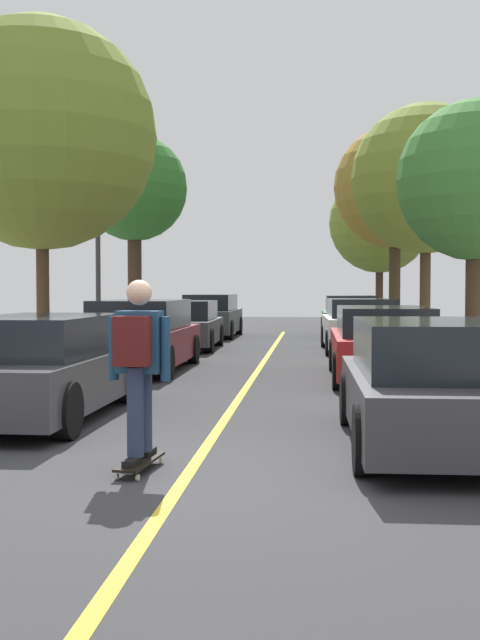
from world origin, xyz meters
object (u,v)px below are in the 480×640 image
at_px(parked_car_right_nearest, 435,385).
at_px(skateboarder, 138,359).
at_px(parked_car_left_nearest, 40,367).
at_px(street_tree_right_nearest, 478,182).
at_px(parked_car_right_farthest, 350,317).
at_px(street_tree_left_near, 134,190).
at_px(street_tree_right_near, 426,179).
at_px(skateboard, 140,462).
at_px(parked_car_right_near, 383,343).
at_px(parked_car_left_farthest, 211,316).
at_px(street_tree_right_farthest, 380,223).
at_px(streetlamp, 98,217).
at_px(street_tree_right_far, 395,187).
at_px(street_tree_left_nearest, 41,135).
at_px(parked_car_left_near, 141,336).
at_px(parked_car_left_far, 186,325).
at_px(parked_car_right_far, 361,325).

bearing_deg(parked_car_right_nearest, skateboarder, -153.54).
xyz_separation_m(parked_car_left_nearest, street_tree_right_nearest, (6.50, 5.10, 2.96)).
xyz_separation_m(parked_car_right_farthest, street_tree_left_near, (-6.50, -4.21, 3.86)).
bearing_deg(street_tree_right_nearest, parked_car_right_farthest, 98.01).
bearing_deg(street_tree_right_near, skateboard, -107.18).
relative_size(parked_car_right_near, street_tree_right_nearest, 0.92).
distance_m(parked_car_left_farthest, parked_car_right_near, 13.54).
xyz_separation_m(parked_car_left_nearest, parked_car_right_near, (4.77, 4.77, 0.01)).
relative_size(street_tree_right_farthest, streetlamp, 1.18).
bearing_deg(parked_car_right_near, street_tree_right_nearest, 10.84).
height_order(street_tree_right_far, street_tree_right_farthest, street_tree_right_far).
bearing_deg(skateboarder, parked_car_right_nearest, 26.46).
relative_size(street_tree_left_nearest, street_tree_right_farthest, 0.99).
xyz_separation_m(parked_car_left_farthest, parked_car_right_nearest, (4.77, -18.96, -0.07)).
bearing_deg(parked_car_left_near, street_tree_left_nearest, -152.43).
distance_m(street_tree_right_nearest, streetlamp, 9.23).
bearing_deg(street_tree_right_far, parked_car_left_near, -115.07).
relative_size(street_tree_right_nearest, streetlamp, 0.87).
relative_size(street_tree_left_nearest, street_tree_right_near, 1.04).
bearing_deg(skateboard, parked_car_left_far, 97.46).
relative_size(street_tree_right_far, streetlamp, 1.31).
height_order(parked_car_right_near, skateboarder, skateboarder).
relative_size(parked_car_right_farthest, skateboarder, 2.84).
xyz_separation_m(parked_car_left_farthest, parked_car_right_near, (4.77, -12.67, -0.06)).
bearing_deg(parked_car_left_farthest, street_tree_left_nearest, -98.01).
xyz_separation_m(parked_car_left_near, skateboarder, (1.93, -8.97, 0.33)).
bearing_deg(parked_car_right_far, skateboard, -101.18).
bearing_deg(street_tree_right_near, street_tree_left_nearest, -140.70).
bearing_deg(parked_car_right_near, street_tree_left_near, 127.64).
xyz_separation_m(street_tree_right_near, streetlamp, (-8.25, -2.64, -1.17)).
distance_m(parked_car_right_farthest, street_tree_left_near, 8.65).
bearing_deg(parked_car_right_farthest, parked_car_left_farthest, 179.49).
bearing_deg(parked_car_left_farthest, street_tree_left_near, -112.18).
bearing_deg(parked_car_right_farthest, streetlamp, -128.59).
bearing_deg(skateboarder, street_tree_right_far, 78.70).
bearing_deg(parked_car_left_far, parked_car_left_near, -90.00).
height_order(parked_car_right_near, street_tree_left_nearest, street_tree_left_nearest).
relative_size(parked_car_left_nearest, parked_car_right_nearest, 1.05).
height_order(parked_car_left_near, street_tree_right_near, street_tree_right_near).
height_order(parked_car_left_near, skateboarder, skateboarder).
xyz_separation_m(parked_car_left_nearest, street_tree_right_farthest, (6.50, 26.75, 3.99)).
height_order(street_tree_right_near, streetlamp, street_tree_right_near).
distance_m(parked_car_right_farthest, street_tree_right_near, 6.98).
distance_m(parked_car_right_near, skateboarder, 8.21).
bearing_deg(parked_car_right_nearest, parked_car_left_far, 109.61).
height_order(parked_car_left_far, parked_car_right_farthest, parked_car_right_farthest).
height_order(parked_car_right_far, street_tree_left_nearest, street_tree_left_nearest).
relative_size(parked_car_left_near, parked_car_left_farthest, 1.02).
bearing_deg(parked_car_right_farthest, parked_car_right_far, -90.00).
bearing_deg(parked_car_right_far, street_tree_right_far, 78.47).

